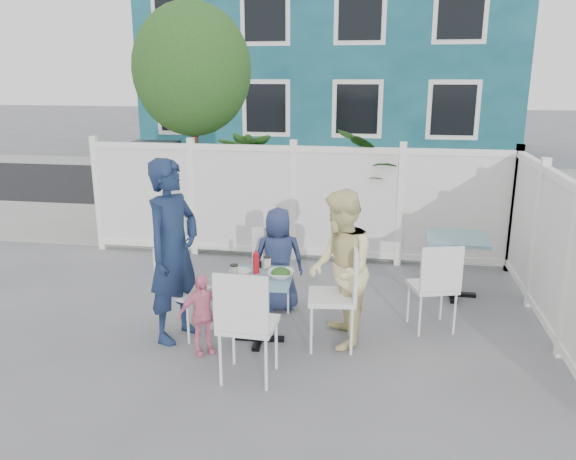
% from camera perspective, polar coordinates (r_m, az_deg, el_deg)
% --- Properties ---
extents(ground, '(80.00, 80.00, 0.00)m').
position_cam_1_polar(ground, '(5.81, -4.33, -10.25)').
color(ground, slate).
extents(near_sidewalk, '(24.00, 2.60, 0.01)m').
position_cam_1_polar(near_sidewalk, '(9.32, 1.32, -0.19)').
color(near_sidewalk, gray).
rests_on(near_sidewalk, ground).
extents(street, '(24.00, 5.00, 0.01)m').
position_cam_1_polar(street, '(12.89, 3.76, 4.19)').
color(street, black).
rests_on(street, ground).
extents(far_sidewalk, '(24.00, 1.60, 0.01)m').
position_cam_1_polar(far_sidewalk, '(15.93, 4.96, 6.34)').
color(far_sidewalk, gray).
rests_on(far_sidewalk, ground).
extents(building, '(11.00, 6.00, 6.00)m').
position_cam_1_polar(building, '(19.16, 4.55, 16.88)').
color(building, '#114350').
rests_on(building, ground).
extents(fence_back, '(5.86, 0.08, 1.60)m').
position_cam_1_polar(fence_back, '(7.77, 0.55, 2.57)').
color(fence_back, white).
rests_on(fence_back, ground).
extents(fence_right, '(0.08, 3.66, 1.60)m').
position_cam_1_polar(fence_right, '(6.17, 25.23, -2.39)').
color(fence_right, white).
rests_on(fence_right, ground).
extents(tree, '(1.80, 1.62, 3.59)m').
position_cam_1_polar(tree, '(8.87, -9.77, 15.73)').
color(tree, '#382316').
rests_on(tree, ground).
extents(utility_cabinet, '(0.74, 0.53, 1.36)m').
position_cam_1_polar(utility_cabinet, '(10.05, -13.33, 4.52)').
color(utility_cabinet, yellow).
rests_on(utility_cabinet, ground).
extents(potted_shrub_a, '(1.09, 1.09, 1.72)m').
position_cam_1_polar(potted_shrub_a, '(8.57, -3.72, 4.29)').
color(potted_shrub_a, '#203E14').
rests_on(potted_shrub_a, ground).
extents(potted_shrub_b, '(1.82, 1.96, 1.78)m').
position_cam_1_polar(potted_shrub_b, '(8.24, 9.71, 3.84)').
color(potted_shrub_b, '#203E14').
rests_on(potted_shrub_b, ground).
extents(main_table, '(0.68, 0.68, 0.67)m').
position_cam_1_polar(main_table, '(5.43, -3.02, -6.18)').
color(main_table, teal).
rests_on(main_table, ground).
extents(spare_table, '(0.71, 0.71, 0.73)m').
position_cam_1_polar(spare_table, '(6.79, 16.68, -1.96)').
color(spare_table, teal).
rests_on(spare_table, ground).
extents(chair_left, '(0.52, 0.53, 0.91)m').
position_cam_1_polar(chair_left, '(5.71, -11.04, -5.18)').
color(chair_left, white).
rests_on(chair_left, ground).
extents(chair_right, '(0.49, 0.51, 1.01)m').
position_cam_1_polar(chair_right, '(5.32, 5.42, -5.86)').
color(chair_right, white).
rests_on(chair_right, ground).
extents(chair_back, '(0.49, 0.48, 0.89)m').
position_cam_1_polar(chair_back, '(6.24, -1.78, -3.27)').
color(chair_back, white).
rests_on(chair_back, ground).
extents(chair_near, '(0.47, 0.46, 1.01)m').
position_cam_1_polar(chair_near, '(4.69, -4.35, -8.94)').
color(chair_near, white).
rests_on(chair_near, ground).
extents(chair_spare, '(0.52, 0.51, 0.93)m').
position_cam_1_polar(chair_spare, '(5.78, 14.82, -5.06)').
color(chair_spare, white).
rests_on(chair_spare, ground).
extents(man, '(0.61, 0.75, 1.78)m').
position_cam_1_polar(man, '(5.48, -11.58, -2.11)').
color(man, '#162443').
rests_on(man, ground).
extents(woman, '(0.71, 0.84, 1.51)m').
position_cam_1_polar(woman, '(5.31, 5.32, -4.00)').
color(woman, '#F8DE59').
rests_on(woman, ground).
extents(boy, '(0.64, 0.51, 1.15)m').
position_cam_1_polar(boy, '(6.14, -0.98, -3.00)').
color(boy, navy).
rests_on(boy, ground).
extents(toddler, '(0.48, 0.42, 0.78)m').
position_cam_1_polar(toddler, '(5.29, -8.76, -8.46)').
color(toddler, pink).
rests_on(toddler, ground).
extents(plate_main, '(0.23, 0.23, 0.01)m').
position_cam_1_polar(plate_main, '(5.20, -3.62, -5.30)').
color(plate_main, white).
rests_on(plate_main, main_table).
extents(plate_side, '(0.21, 0.21, 0.01)m').
position_cam_1_polar(plate_side, '(5.49, -4.89, -4.19)').
color(plate_side, white).
rests_on(plate_side, main_table).
extents(salad_bowl, '(0.25, 0.25, 0.06)m').
position_cam_1_polar(salad_bowl, '(5.33, -0.74, -4.50)').
color(salad_bowl, white).
rests_on(salad_bowl, main_table).
extents(coffee_cup_a, '(0.07, 0.07, 0.11)m').
position_cam_1_polar(coffee_cup_a, '(5.35, -5.49, -4.20)').
color(coffee_cup_a, beige).
rests_on(coffee_cup_a, main_table).
extents(coffee_cup_b, '(0.07, 0.07, 0.11)m').
position_cam_1_polar(coffee_cup_b, '(5.56, -2.13, -3.38)').
color(coffee_cup_b, beige).
rests_on(coffee_cup_b, main_table).
extents(ketchup_bottle, '(0.06, 0.06, 0.19)m').
position_cam_1_polar(ketchup_bottle, '(5.42, -3.26, -3.42)').
color(ketchup_bottle, '#AA0E17').
rests_on(ketchup_bottle, main_table).
extents(salt_shaker, '(0.03, 0.03, 0.07)m').
position_cam_1_polar(salt_shaker, '(5.59, -3.31, -3.51)').
color(salt_shaker, white).
rests_on(salt_shaker, main_table).
extents(pepper_shaker, '(0.03, 0.03, 0.07)m').
position_cam_1_polar(pepper_shaker, '(5.59, -2.85, -3.49)').
color(pepper_shaker, black).
rests_on(pepper_shaker, main_table).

